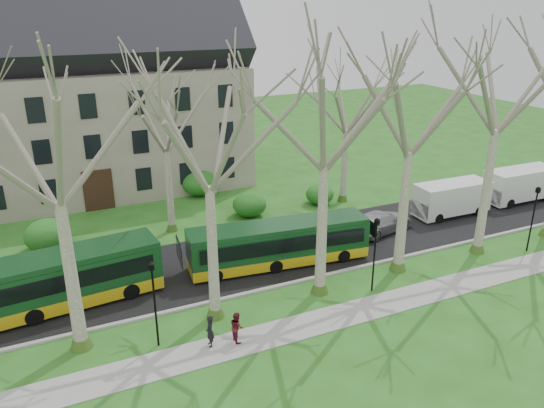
# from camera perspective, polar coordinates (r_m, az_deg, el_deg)

# --- Properties ---
(ground) EXTENTS (120.00, 120.00, 0.00)m
(ground) POSITION_cam_1_polar(r_m,az_deg,el_deg) (28.59, -0.61, -10.91)
(ground) COLOR #295B1A
(ground) RESTS_ON ground
(sidewalk) EXTENTS (70.00, 2.00, 0.06)m
(sidewalk) POSITION_cam_1_polar(r_m,az_deg,el_deg) (26.68, 1.64, -13.44)
(sidewalk) COLOR gray
(sidewalk) RESTS_ON ground
(road) EXTENTS (80.00, 8.00, 0.06)m
(road) POSITION_cam_1_polar(r_m,az_deg,el_deg) (33.02, -4.54, -6.23)
(road) COLOR black
(road) RESTS_ON ground
(curb) EXTENTS (80.00, 0.25, 0.14)m
(curb) POSITION_cam_1_polar(r_m,az_deg,el_deg) (29.73, -1.81, -9.40)
(curb) COLOR #A5A39E
(curb) RESTS_ON ground
(building) EXTENTS (26.50, 12.20, 16.00)m
(building) POSITION_cam_1_polar(r_m,az_deg,el_deg) (46.85, -20.07, 11.16)
(building) COLOR gray
(building) RESTS_ON ground
(tree_row_verge) EXTENTS (49.00, 7.00, 14.00)m
(tree_row_verge) POSITION_cam_1_polar(r_m,az_deg,el_deg) (25.84, -0.94, 2.70)
(tree_row_verge) COLOR gray
(tree_row_verge) RESTS_ON ground
(tree_row_far) EXTENTS (33.00, 7.00, 12.00)m
(tree_row_far) POSITION_cam_1_polar(r_m,az_deg,el_deg) (35.43, -9.97, 5.81)
(tree_row_far) COLOR gray
(tree_row_far) RESTS_ON ground
(lamp_row) EXTENTS (36.22, 0.22, 4.30)m
(lamp_row) POSITION_cam_1_polar(r_m,az_deg,el_deg) (26.51, 0.26, -7.23)
(lamp_row) COLOR black
(lamp_row) RESTS_ON ground
(hedges) EXTENTS (30.60, 8.60, 2.00)m
(hedges) POSITION_cam_1_polar(r_m,az_deg,el_deg) (39.17, -15.38, -0.87)
(hedges) COLOR #235418
(hedges) RESTS_ON ground
(bus_lead) EXTENTS (12.32, 3.72, 3.03)m
(bus_lead) POSITION_cam_1_polar(r_m,az_deg,el_deg) (29.81, -23.65, -7.94)
(bus_lead) COLOR #113D1A
(bus_lead) RESTS_ON road
(bus_follow) EXTENTS (11.15, 3.49, 2.74)m
(bus_follow) POSITION_cam_1_polar(r_m,az_deg,el_deg) (32.06, 0.76, -4.24)
(bus_follow) COLOR #113D1A
(bus_follow) RESTS_ON road
(sedan) EXTENTS (5.47, 3.22, 1.49)m
(sedan) POSITION_cam_1_polar(r_m,az_deg,el_deg) (37.44, 11.60, -1.89)
(sedan) COLOR #AAABAF
(sedan) RESTS_ON road
(van_a) EXTENTS (5.82, 2.27, 2.51)m
(van_a) POSITION_cam_1_polar(r_m,az_deg,el_deg) (41.60, 18.74, 0.52)
(van_a) COLOR silver
(van_a) RESTS_ON road
(van_b) EXTENTS (6.09, 2.34, 2.63)m
(van_b) POSITION_cam_1_polar(r_m,az_deg,el_deg) (46.61, 25.15, 1.86)
(van_b) COLOR silver
(van_b) RESTS_ON road
(pedestrian_a) EXTENTS (0.44, 0.61, 1.55)m
(pedestrian_a) POSITION_cam_1_polar(r_m,az_deg,el_deg) (25.36, -6.70, -13.44)
(pedestrian_a) COLOR black
(pedestrian_a) RESTS_ON sidewalk
(pedestrian_b) EXTENTS (0.57, 0.73, 1.51)m
(pedestrian_b) POSITION_cam_1_polar(r_m,az_deg,el_deg) (25.59, -3.80, -13.04)
(pedestrian_b) COLOR maroon
(pedestrian_b) RESTS_ON sidewalk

